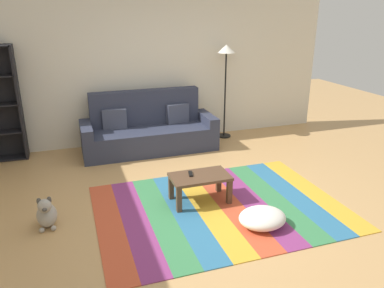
# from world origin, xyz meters

# --- Properties ---
(ground_plane) EXTENTS (14.00, 14.00, 0.00)m
(ground_plane) POSITION_xyz_m (0.00, 0.00, 0.00)
(ground_plane) COLOR tan
(back_wall) EXTENTS (6.80, 0.10, 2.70)m
(back_wall) POSITION_xyz_m (0.00, 2.55, 1.35)
(back_wall) COLOR silver
(back_wall) RESTS_ON ground_plane
(rug) EXTENTS (2.98, 2.14, 0.01)m
(rug) POSITION_xyz_m (0.22, -0.28, 0.00)
(rug) COLOR #C64C2D
(rug) RESTS_ON ground_plane
(couch) EXTENTS (2.26, 0.80, 1.00)m
(couch) POSITION_xyz_m (-0.15, 2.02, 0.34)
(couch) COLOR #2D3347
(couch) RESTS_ON ground_plane
(coffee_table) EXTENTS (0.74, 0.43, 0.35)m
(coffee_table) POSITION_xyz_m (0.05, -0.05, 0.29)
(coffee_table) COLOR #513826
(coffee_table) RESTS_ON rug
(pouf) EXTENTS (0.54, 0.46, 0.20)m
(pouf) POSITION_xyz_m (0.51, -0.83, 0.11)
(pouf) COLOR white
(pouf) RESTS_ON rug
(dog) EXTENTS (0.22, 0.35, 0.40)m
(dog) POSITION_xyz_m (-1.77, -0.06, 0.16)
(dog) COLOR #9E998E
(dog) RESTS_ON ground_plane
(standing_lamp) EXTENTS (0.32, 0.32, 1.72)m
(standing_lamp) POSITION_xyz_m (1.36, 2.24, 1.43)
(standing_lamp) COLOR black
(standing_lamp) RESTS_ON ground_plane
(tv_remote) EXTENTS (0.08, 0.16, 0.02)m
(tv_remote) POSITION_xyz_m (-0.05, 0.01, 0.37)
(tv_remote) COLOR black
(tv_remote) RESTS_ON coffee_table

